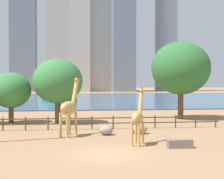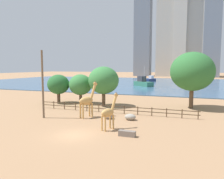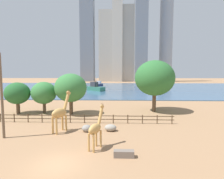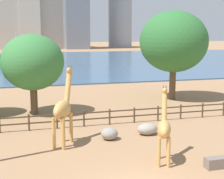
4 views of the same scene
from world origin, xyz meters
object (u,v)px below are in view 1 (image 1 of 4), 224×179
(boulder_by_pole, at_px, (139,129))
(tree_left_large, at_px, (11,90))
(boat_ferry, at_px, (58,96))
(giraffe_companion, at_px, (69,108))
(tree_left_small, at_px, (58,81))
(boulder_near_fence, at_px, (106,130))
(feeding_trough, at_px, (180,144))
(giraffe_tall, at_px, (138,118))
(boat_sailboat, at_px, (55,93))
(tree_center_broad, at_px, (181,68))

(boulder_by_pole, relative_size, tree_left_large, 0.26)
(boat_ferry, bearing_deg, giraffe_companion, -45.86)
(tree_left_small, bearing_deg, boulder_near_fence, -64.13)
(feeding_trough, bearing_deg, boulder_by_pole, 102.31)
(giraffe_tall, xyz_separation_m, boulder_by_pole, (1.17, 5.34, -1.61))
(boulder_near_fence, distance_m, boat_sailboat, 79.49)
(boulder_near_fence, distance_m, feeding_trough, 8.05)
(boulder_near_fence, relative_size, tree_left_large, 0.21)
(feeding_trough, bearing_deg, boulder_near_fence, 124.39)
(giraffe_tall, xyz_separation_m, boat_ferry, (-7.71, 56.81, -0.58))
(tree_center_broad, height_order, boat_sailboat, tree_center_broad)
(giraffe_companion, bearing_deg, tree_left_small, 35.29)
(giraffe_companion, distance_m, boat_sailboat, 79.45)
(giraffe_companion, xyz_separation_m, boulder_by_pole, (6.26, 0.56, -2.03))
(boulder_near_fence, xyz_separation_m, tree_left_small, (-4.56, 9.40, 4.36))
(giraffe_tall, distance_m, boat_sailboat, 84.64)
(boulder_by_pole, bearing_deg, feeding_trough, -77.69)
(boulder_by_pole, bearing_deg, boulder_near_fence, -173.32)
(boat_sailboat, bearing_deg, tree_center_broad, 37.15)
(boat_ferry, bearing_deg, feeding_trough, -38.66)
(boat_sailboat, bearing_deg, feeding_trough, 29.69)
(boulder_by_pole, distance_m, tree_left_small, 12.58)
(boulder_by_pole, height_order, tree_left_large, tree_left_large)
(giraffe_tall, distance_m, tree_left_small, 15.99)
(tree_left_small, bearing_deg, boulder_by_pole, -50.05)
(giraffe_tall, height_order, boat_sailboat, giraffe_tall)
(boulder_near_fence, relative_size, tree_left_small, 0.16)
(feeding_trough, relative_size, tree_left_large, 0.31)
(giraffe_companion, bearing_deg, boat_ferry, 30.36)
(tree_left_large, bearing_deg, boat_ferry, 84.47)
(giraffe_tall, distance_m, feeding_trough, 3.61)
(boulder_near_fence, bearing_deg, tree_left_large, 133.82)
(boulder_near_fence, xyz_separation_m, boat_sailboat, (-7.71, 79.11, 0.77))
(boat_sailboat, bearing_deg, boulder_by_pole, 29.32)
(tree_left_small, distance_m, boat_sailboat, 69.87)
(boulder_near_fence, relative_size, feeding_trough, 0.67)
(feeding_trough, height_order, tree_left_small, tree_left_small)
(boulder_by_pole, distance_m, boat_sailboat, 79.49)
(tree_center_broad, xyz_separation_m, boat_sailboat, (-18.62, 66.74, -5.28))
(tree_left_small, bearing_deg, giraffe_tall, -66.00)
(feeding_trough, height_order, tree_left_large, tree_left_large)
(boat_ferry, bearing_deg, boulder_near_fence, -42.30)
(giraffe_companion, distance_m, tree_left_small, 9.97)
(giraffe_companion, distance_m, tree_center_broad, 19.35)
(giraffe_companion, xyz_separation_m, tree_center_broad, (14.15, 12.58, 4.02))
(tree_left_large, relative_size, tree_left_small, 0.79)
(boulder_near_fence, distance_m, tree_center_broad, 17.57)
(tree_center_broad, bearing_deg, giraffe_companion, -138.37)
(boulder_by_pole, xyz_separation_m, tree_center_broad, (7.89, 12.02, 6.05))
(giraffe_tall, height_order, boat_ferry, boat_ferry)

